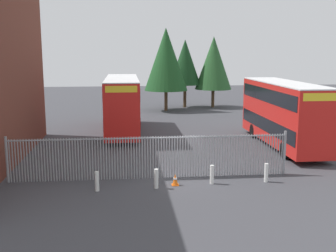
{
  "coord_description": "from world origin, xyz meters",
  "views": [
    {
      "loc": [
        -2.53,
        -20.56,
        6.46
      ],
      "look_at": [
        0.0,
        4.0,
        2.0
      ],
      "focal_mm": 44.17,
      "sensor_mm": 36.0,
      "label": 1
    }
  ],
  "objects": [
    {
      "name": "bollard_center_front",
      "position": [
        -1.14,
        -1.64,
        0.47
      ],
      "size": [
        0.2,
        0.2,
        0.95
      ],
      "primitive_type": "cylinder",
      "color": "silver",
      "rests_on": "ground"
    },
    {
      "name": "bollard_near_right",
      "position": [
        1.64,
        -1.25,
        0.47
      ],
      "size": [
        0.2,
        0.2,
        0.95
      ],
      "primitive_type": "cylinder",
      "color": "silver",
      "rests_on": "ground"
    },
    {
      "name": "palisade_fence",
      "position": [
        -1.32,
        0.0,
        1.18
      ],
      "size": [
        14.4,
        0.14,
        2.35
      ],
      "color": "gray",
      "rests_on": "ground"
    },
    {
      "name": "double_decker_bus_behind_fence_left",
      "position": [
        -2.82,
        12.38,
        2.42
      ],
      "size": [
        2.54,
        10.81,
        4.42
      ],
      "color": "red",
      "rests_on": "ground"
    },
    {
      "name": "traffic_cone_by_gate",
      "position": [
        -0.19,
        -1.3,
        0.29
      ],
      "size": [
        0.34,
        0.34,
        0.59
      ],
      "color": "orange",
      "rests_on": "ground"
    },
    {
      "name": "ground_plane",
      "position": [
        0.0,
        8.0,
        0.0
      ],
      "size": [
        100.0,
        100.0,
        0.0
      ],
      "primitive_type": "plane",
      "color": "#3D3D42"
    },
    {
      "name": "bollard_far_right",
      "position": [
        4.41,
        -1.24,
        0.47
      ],
      "size": [
        0.2,
        0.2,
        0.95
      ],
      "primitive_type": "cylinder",
      "color": "silver",
      "rests_on": "ground"
    },
    {
      "name": "bollard_near_left",
      "position": [
        -3.94,
        -1.77,
        0.47
      ],
      "size": [
        0.2,
        0.2,
        0.95
      ],
      "primitive_type": "cylinder",
      "color": "silver",
      "rests_on": "ground"
    },
    {
      "name": "tree_mid_row",
      "position": [
        4.38,
        27.25,
        5.23
      ],
      "size": [
        3.63,
        3.63,
        7.84
      ],
      "color": "#4C3823",
      "rests_on": "ground"
    },
    {
      "name": "tree_tall_back",
      "position": [
        1.9,
        24.62,
        5.63
      ],
      "size": [
        4.72,
        4.72,
        9.01
      ],
      "color": "#4C3823",
      "rests_on": "ground"
    },
    {
      "name": "double_decker_bus_near_gate",
      "position": [
        8.18,
        6.42,
        2.42
      ],
      "size": [
        2.54,
        10.81,
        4.42
      ],
      "color": "red",
      "rests_on": "ground"
    },
    {
      "name": "tree_short_side",
      "position": [
        7.66,
        26.92,
        5.15
      ],
      "size": [
        4.24,
        4.24,
        8.19
      ],
      "color": "#4C3823",
      "rests_on": "ground"
    }
  ]
}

